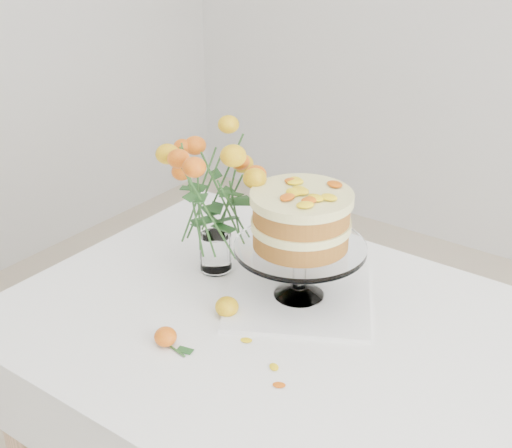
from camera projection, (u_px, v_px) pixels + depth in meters
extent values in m
cube|color=tan|center=(319.00, 348.00, 1.54)|extent=(1.40, 0.90, 0.04)
cylinder|color=tan|center=(211.00, 319.00, 2.30)|extent=(0.06, 0.06, 0.71)
cube|color=white|center=(319.00, 340.00, 1.53)|extent=(1.42, 0.92, 0.01)
cube|color=white|center=(408.00, 289.00, 1.91)|extent=(1.42, 0.01, 0.20)
cube|color=white|center=(96.00, 280.00, 1.95)|extent=(0.01, 0.92, 0.20)
cube|color=silver|center=(299.00, 296.00, 1.67)|extent=(0.45, 0.45, 0.01)
cylinder|color=white|center=(300.00, 268.00, 1.63)|extent=(0.03, 0.03, 0.10)
cylinder|color=white|center=(300.00, 247.00, 1.61)|extent=(0.30, 0.30, 0.01)
cylinder|color=#A46125|center=(301.00, 236.00, 1.60)|extent=(0.27, 0.27, 0.04)
cylinder|color=#E9E697|center=(301.00, 224.00, 1.58)|extent=(0.28, 0.28, 0.02)
cylinder|color=#A46125|center=(301.00, 211.00, 1.57)|extent=(0.27, 0.27, 0.04)
cylinder|color=#E9E697|center=(302.00, 198.00, 1.55)|extent=(0.28, 0.28, 0.02)
cylinder|color=white|center=(216.00, 269.00, 1.78)|extent=(0.06, 0.06, 0.01)
cylinder|color=white|center=(216.00, 252.00, 1.76)|extent=(0.08, 0.08, 0.09)
ellipsoid|color=yellow|center=(227.00, 307.00, 1.60)|extent=(0.05, 0.05, 0.05)
cylinder|color=#2B5923|center=(241.00, 319.00, 1.59)|extent=(0.06, 0.01, 0.01)
ellipsoid|color=#CF3B0A|center=(166.00, 337.00, 1.50)|extent=(0.05, 0.05, 0.04)
cylinder|color=#2B5923|center=(176.00, 351.00, 1.48)|extent=(0.06, 0.01, 0.00)
ellipsoid|color=yellow|center=(246.00, 340.00, 1.52)|extent=(0.03, 0.02, 0.00)
ellipsoid|color=yellow|center=(274.00, 367.00, 1.43)|extent=(0.03, 0.02, 0.00)
ellipsoid|color=yellow|center=(279.00, 385.00, 1.38)|extent=(0.03, 0.02, 0.00)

